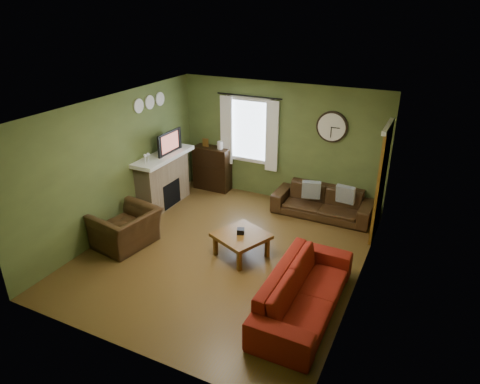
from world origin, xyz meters
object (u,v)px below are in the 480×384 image
at_px(bookshelf, 212,168).
at_px(coffee_table, 241,245).
at_px(sofa_red, 304,291).
at_px(sofa_brown, 322,202).
at_px(armchair, 126,228).

xyz_separation_m(bookshelf, coffee_table, (1.89, -2.35, -0.30)).
relative_size(sofa_red, coffee_table, 2.83).
distance_m(sofa_brown, coffee_table, 2.30).
bearing_deg(sofa_red, sofa_brown, 11.14).
relative_size(armchair, coffee_table, 1.32).
bearing_deg(sofa_red, bookshelf, 45.56).
height_order(sofa_brown, sofa_red, sofa_red).
bearing_deg(bookshelf, coffee_table, -51.24).
bearing_deg(sofa_brown, armchair, -136.54).
xyz_separation_m(sofa_red, armchair, (-3.48, 0.32, 0.01)).
bearing_deg(sofa_brown, sofa_red, -78.86).
distance_m(bookshelf, sofa_red, 4.66).
height_order(bookshelf, coffee_table, bookshelf).
relative_size(bookshelf, coffee_table, 1.27).
distance_m(bookshelf, sofa_brown, 2.74).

